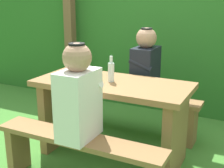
{
  "coord_description": "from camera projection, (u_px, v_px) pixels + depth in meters",
  "views": [
    {
      "loc": [
        1.2,
        -2.4,
        1.5
      ],
      "look_at": [
        0.0,
        0.0,
        0.72
      ],
      "focal_mm": 50.14,
      "sensor_mm": 36.0,
      "label": 1
    }
  ],
  "objects": [
    {
      "name": "bench_far",
      "position": [
        136.0,
        106.0,
        3.4
      ],
      "size": [
        1.4,
        0.24,
        0.45
      ],
      "color": "olive",
      "rests_on": "ground_plane"
    },
    {
      "name": "bench_near",
      "position": [
        78.0,
        152.0,
        2.41
      ],
      "size": [
        1.4,
        0.24,
        0.45
      ],
      "color": "olive",
      "rests_on": "ground_plane"
    },
    {
      "name": "ground_plane",
      "position": [
        112.0,
        156.0,
        3.0
      ],
      "size": [
        12.0,
        12.0,
        0.0
      ],
      "primitive_type": "plane",
      "color": "#438331"
    },
    {
      "name": "person_black_coat",
      "position": [
        145.0,
        65.0,
        3.23
      ],
      "size": [
        0.25,
        0.35,
        0.72
      ],
      "color": "black",
      "rests_on": "bench_far"
    },
    {
      "name": "bottle_right",
      "position": [
        81.0,
        68.0,
        2.92
      ],
      "size": [
        0.06,
        0.06,
        0.22
      ],
      "color": "silver",
      "rests_on": "picnic_table"
    },
    {
      "name": "hedge_backdrop",
      "position": [
        169.0,
        38.0,
        4.23
      ],
      "size": [
        6.4,
        0.73,
        1.84
      ],
      "primitive_type": "cube",
      "color": "#296823",
      "rests_on": "ground_plane"
    },
    {
      "name": "bottle_left",
      "position": [
        111.0,
        71.0,
        2.76
      ],
      "size": [
        0.06,
        0.06,
        0.23
      ],
      "color": "silver",
      "rests_on": "picnic_table"
    },
    {
      "name": "drinking_glass",
      "position": [
        90.0,
        78.0,
        2.78
      ],
      "size": [
        0.08,
        0.08,
        0.08
      ],
      "primitive_type": "cylinder",
      "color": "silver",
      "rests_on": "picnic_table"
    },
    {
      "name": "pergola_post_left",
      "position": [
        70.0,
        33.0,
        4.3
      ],
      "size": [
        0.12,
        0.12,
        1.94
      ],
      "primitive_type": "cube",
      "color": "brown",
      "rests_on": "ground_plane"
    },
    {
      "name": "person_white_shirt",
      "position": [
        79.0,
        96.0,
        2.28
      ],
      "size": [
        0.25,
        0.35,
        0.72
      ],
      "color": "white",
      "rests_on": "bench_near"
    },
    {
      "name": "picnic_table",
      "position": [
        112.0,
        106.0,
        2.86
      ],
      "size": [
        1.4,
        0.64,
        0.74
      ],
      "color": "olive",
      "rests_on": "ground_plane"
    },
    {
      "name": "cell_phone",
      "position": [
        95.0,
        74.0,
        3.03
      ],
      "size": [
        0.13,
        0.16,
        0.01
      ],
      "primitive_type": "cube",
      "rotation": [
        0.0,
        0.0,
        0.49
      ],
      "color": "black",
      "rests_on": "picnic_table"
    }
  ]
}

